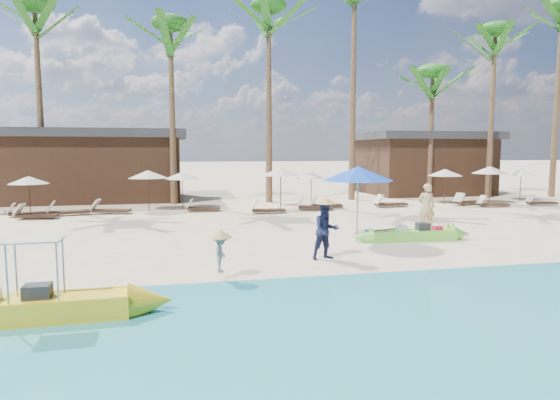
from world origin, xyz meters
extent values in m
plane|color=beige|center=(0.00, 0.00, 0.00)|extent=(240.00, 240.00, 0.00)
cube|color=tan|center=(0.00, -5.00, 0.00)|extent=(240.00, 4.50, 0.01)
cube|color=#6BDA42|center=(4.67, 1.22, 0.18)|extent=(2.96, 0.74, 0.35)
cube|color=white|center=(4.67, 1.22, 0.19)|extent=(2.54, 0.55, 0.16)
cube|color=#262628|center=(5.04, 1.21, 0.43)|extent=(0.43, 0.34, 0.32)
cube|color=silver|center=(4.30, 1.28, 0.40)|extent=(0.34, 0.29, 0.26)
cube|color=red|center=(5.55, 1.14, 0.37)|extent=(0.29, 0.24, 0.20)
cylinder|color=red|center=(3.75, 1.31, 0.31)|extent=(0.20, 0.20, 0.08)
cylinder|color=#262628|center=(3.51, 1.22, 0.31)|extent=(0.19, 0.19, 0.07)
sphere|color=#C4BD7B|center=(3.24, 1.28, 0.36)|extent=(0.17, 0.17, 0.17)
cylinder|color=yellow|center=(6.02, 1.24, 0.36)|extent=(0.13, 0.13, 0.17)
cylinder|color=yellow|center=(6.20, 1.23, 0.36)|extent=(0.13, 0.13, 0.17)
cube|color=yellow|center=(-5.71, -4.32, 0.21)|extent=(3.60, 0.85, 0.43)
cube|color=white|center=(-5.71, -4.32, 0.24)|extent=(3.09, 0.63, 0.19)
cube|color=#262628|center=(-5.49, -4.32, 0.50)|extent=(0.46, 0.37, 0.34)
cube|color=beige|center=(-5.49, -4.32, 1.47)|extent=(0.92, 0.65, 0.03)
imported|color=tan|center=(6.20, 3.06, 0.90)|extent=(0.74, 0.57, 1.80)
imported|color=#151B3B|center=(0.98, -0.78, 0.81)|extent=(0.87, 0.72, 1.63)
imported|color=gray|center=(-2.07, -2.27, 0.62)|extent=(0.48, 0.64, 0.89)
cylinder|color=#99999E|center=(2.77, 1.46, 1.23)|extent=(0.05, 0.05, 2.45)
cone|color=blue|center=(2.77, 1.46, 2.28)|extent=(2.34, 2.34, 0.48)
cylinder|color=#331F15|center=(-9.92, 10.65, 0.90)|extent=(0.04, 0.04, 1.80)
cone|color=beige|center=(-9.92, 10.65, 1.67)|extent=(1.80, 1.80, 0.36)
cube|color=#331F15|center=(-9.91, 10.31, 0.14)|extent=(1.64, 0.73, 0.11)
cube|color=beige|center=(-10.61, 10.21, 0.42)|extent=(0.42, 0.56, 0.46)
cube|color=#331F15|center=(-9.27, 9.34, 0.15)|extent=(1.77, 0.80, 0.12)
cube|color=beige|center=(-10.02, 9.45, 0.45)|extent=(0.46, 0.60, 0.50)
cylinder|color=#331F15|center=(-4.59, 11.49, 0.99)|extent=(0.05, 0.05, 1.99)
cone|color=beige|center=(-4.59, 11.49, 1.85)|extent=(1.99, 1.99, 0.40)
cube|color=#331F15|center=(-8.10, 10.27, 0.16)|extent=(1.88, 0.93, 0.13)
cube|color=beige|center=(-8.88, 10.11, 0.48)|extent=(0.51, 0.65, 0.53)
cube|color=#331F15|center=(-6.26, 10.48, 0.15)|extent=(1.82, 0.86, 0.12)
cube|color=beige|center=(-7.02, 10.61, 0.46)|extent=(0.48, 0.62, 0.51)
cylinder|color=#331F15|center=(-2.89, 11.74, 0.94)|extent=(0.05, 0.05, 1.89)
cone|color=beige|center=(-2.89, 11.74, 1.76)|extent=(1.89, 1.89, 0.38)
cube|color=#331F15|center=(-1.86, 10.52, 0.14)|extent=(1.65, 0.78, 0.11)
cube|color=beige|center=(-2.55, 10.64, 0.42)|extent=(0.44, 0.57, 0.46)
cylinder|color=#331F15|center=(2.22, 11.11, 1.04)|extent=(0.05, 0.05, 2.08)
cone|color=beige|center=(2.22, 11.11, 1.93)|extent=(2.08, 2.08, 0.42)
cube|color=#331F15|center=(1.20, 9.12, 0.14)|extent=(1.63, 0.58, 0.11)
cube|color=beige|center=(0.49, 9.14, 0.43)|extent=(0.38, 0.53, 0.47)
cube|color=#331F15|center=(3.74, 9.74, 0.15)|extent=(1.79, 0.90, 0.12)
cube|color=beige|center=(3.01, 9.90, 0.45)|extent=(0.49, 0.62, 0.50)
cylinder|color=#331F15|center=(4.02, 11.50, 0.92)|extent=(0.05, 0.05, 1.85)
cone|color=beige|center=(4.02, 11.50, 1.72)|extent=(1.85, 1.85, 0.37)
cube|color=#331F15|center=(4.62, 10.50, 0.14)|extent=(1.66, 0.77, 0.11)
cube|color=beige|center=(3.92, 10.61, 0.42)|extent=(0.44, 0.57, 0.47)
cube|color=#331F15|center=(8.15, 10.23, 0.15)|extent=(1.71, 0.59, 0.12)
cube|color=beige|center=(7.40, 10.21, 0.45)|extent=(0.39, 0.56, 0.50)
cylinder|color=#331F15|center=(11.70, 10.85, 0.97)|extent=(0.05, 0.05, 1.95)
cone|color=beige|center=(11.70, 10.85, 1.81)|extent=(1.95, 1.95, 0.39)
cube|color=#331F15|center=(8.22, 10.29, 0.15)|extent=(1.68, 0.57, 0.12)
cube|color=beige|center=(7.48, 10.31, 0.44)|extent=(0.38, 0.55, 0.49)
cylinder|color=#331F15|center=(14.33, 10.50, 1.05)|extent=(0.05, 0.05, 2.10)
cone|color=beige|center=(14.33, 10.50, 1.95)|extent=(2.10, 2.10, 0.42)
cube|color=#331F15|center=(12.87, 10.27, 0.15)|extent=(1.82, 0.99, 0.12)
cube|color=beige|center=(12.13, 10.07, 0.46)|extent=(0.52, 0.64, 0.51)
cube|color=#331F15|center=(13.61, 9.10, 0.14)|extent=(1.64, 0.76, 0.11)
cube|color=beige|center=(12.93, 9.22, 0.42)|extent=(0.43, 0.56, 0.46)
cylinder|color=#331F15|center=(17.21, 11.53, 0.94)|extent=(0.05, 0.05, 1.87)
cone|color=beige|center=(17.21, 11.53, 1.74)|extent=(1.87, 1.87, 0.37)
cube|color=#331F15|center=(16.80, 9.25, 0.14)|extent=(1.62, 0.80, 0.11)
cube|color=beige|center=(16.12, 9.39, 0.41)|extent=(0.44, 0.56, 0.45)
cone|color=brown|center=(-10.45, 15.08, 5.45)|extent=(0.40, 0.40, 10.89)
ellipsoid|color=#195F17|center=(-10.45, 15.08, 10.89)|extent=(2.08, 2.08, 0.88)
cone|color=brown|center=(-3.36, 14.27, 5.04)|extent=(0.40, 0.40, 10.08)
ellipsoid|color=#195F17|center=(-3.36, 14.27, 10.08)|extent=(2.08, 2.08, 0.88)
cone|color=brown|center=(2.15, 14.01, 5.63)|extent=(0.40, 0.40, 11.26)
ellipsoid|color=#195F17|center=(2.15, 14.01, 11.26)|extent=(2.08, 2.08, 0.88)
cone|color=brown|center=(7.45, 14.38, 6.58)|extent=(0.40, 0.40, 13.16)
cone|color=brown|center=(12.84, 14.52, 4.04)|extent=(0.40, 0.40, 8.07)
ellipsoid|color=#195F17|center=(12.84, 14.52, 8.07)|extent=(2.08, 2.08, 0.88)
cone|color=brown|center=(16.57, 13.68, 5.32)|extent=(0.40, 0.40, 10.64)
ellipsoid|color=#195F17|center=(16.57, 13.68, 10.64)|extent=(2.08, 2.08, 0.88)
cone|color=brown|center=(21.07, 13.33, 6.13)|extent=(0.40, 0.40, 12.26)
cube|color=#331F15|center=(-8.00, 17.50, 1.90)|extent=(10.00, 6.00, 3.80)
cube|color=#2D2D33|center=(-8.00, 17.50, 4.05)|extent=(10.80, 6.60, 0.50)
cube|color=#331F15|center=(14.00, 17.50, 1.90)|extent=(8.00, 6.00, 3.80)
cube|color=#2D2D33|center=(14.00, 17.50, 4.05)|extent=(8.80, 6.60, 0.50)
camera|label=1|loc=(-2.95, -13.11, 3.02)|focal=30.00mm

